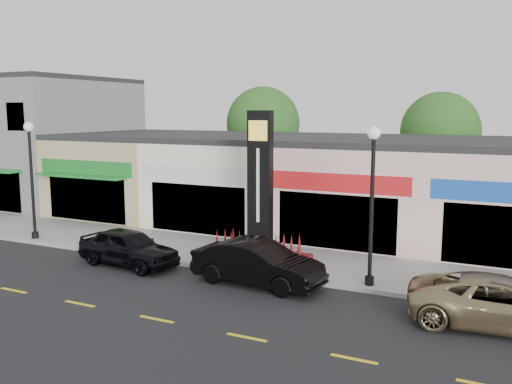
% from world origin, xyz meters
% --- Properties ---
extents(ground, '(120.00, 120.00, 0.00)m').
position_xyz_m(ground, '(0.00, 0.00, 0.00)').
color(ground, black).
rests_on(ground, ground).
extents(sidewalk, '(52.00, 4.30, 0.15)m').
position_xyz_m(sidewalk, '(0.00, 4.35, 0.07)').
color(sidewalk, gray).
rests_on(sidewalk, ground).
extents(curb, '(52.00, 0.20, 0.15)m').
position_xyz_m(curb, '(0.00, 2.10, 0.07)').
color(curb, gray).
rests_on(curb, ground).
extents(building_grey_2story, '(12.00, 10.95, 8.30)m').
position_xyz_m(building_grey_2story, '(-18.00, 11.48, 4.14)').
color(building_grey_2story, slate).
rests_on(building_grey_2story, ground).
extents(shop_beige, '(7.00, 10.85, 4.80)m').
position_xyz_m(shop_beige, '(-8.50, 11.46, 2.40)').
color(shop_beige, tan).
rests_on(shop_beige, ground).
extents(shop_cream, '(7.00, 10.01, 4.80)m').
position_xyz_m(shop_cream, '(-1.50, 11.47, 2.40)').
color(shop_cream, silver).
rests_on(shop_cream, ground).
extents(shop_pink_w, '(7.00, 10.01, 4.80)m').
position_xyz_m(shop_pink_w, '(5.50, 11.47, 2.40)').
color(shop_pink_w, beige).
rests_on(shop_pink_w, ground).
extents(tree_rear_west, '(5.20, 5.20, 7.83)m').
position_xyz_m(tree_rear_west, '(-4.00, 19.50, 5.22)').
color(tree_rear_west, '#382619').
rests_on(tree_rear_west, ground).
extents(tree_rear_mid, '(4.80, 4.80, 7.29)m').
position_xyz_m(tree_rear_mid, '(8.00, 19.50, 4.88)').
color(tree_rear_mid, '#382619').
rests_on(tree_rear_mid, ground).
extents(lamp_west_near, '(0.44, 0.44, 5.47)m').
position_xyz_m(lamp_west_near, '(-8.00, 2.50, 3.48)').
color(lamp_west_near, black).
rests_on(lamp_west_near, sidewalk).
extents(lamp_east_near, '(0.44, 0.44, 5.47)m').
position_xyz_m(lamp_east_near, '(8.00, 2.50, 3.48)').
color(lamp_east_near, black).
rests_on(lamp_east_near, sidewalk).
extents(pylon_sign, '(4.20, 1.30, 6.00)m').
position_xyz_m(pylon_sign, '(3.00, 4.20, 2.27)').
color(pylon_sign, '#4F0D19').
rests_on(pylon_sign, sidewalk).
extents(car_black_sedan, '(2.22, 4.55, 1.49)m').
position_xyz_m(car_black_sedan, '(-1.37, 1.16, 0.75)').
color(car_black_sedan, black).
rests_on(car_black_sedan, ground).
extents(car_black_conv, '(2.08, 4.91, 1.58)m').
position_xyz_m(car_black_conv, '(4.31, 1.22, 0.79)').
color(car_black_conv, black).
rests_on(car_black_conv, ground).
extents(car_gold_suv, '(2.80, 5.40, 1.46)m').
position_xyz_m(car_gold_suv, '(12.26, 0.82, 0.73)').
color(car_gold_suv, '#988360').
rests_on(car_gold_suv, ground).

